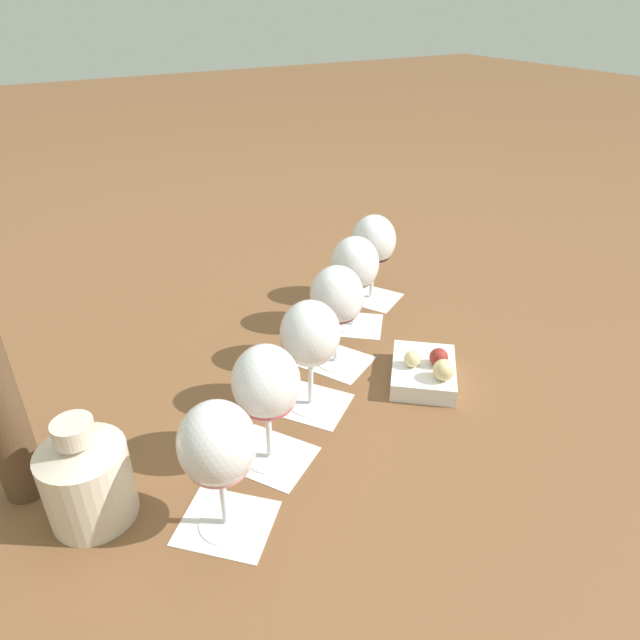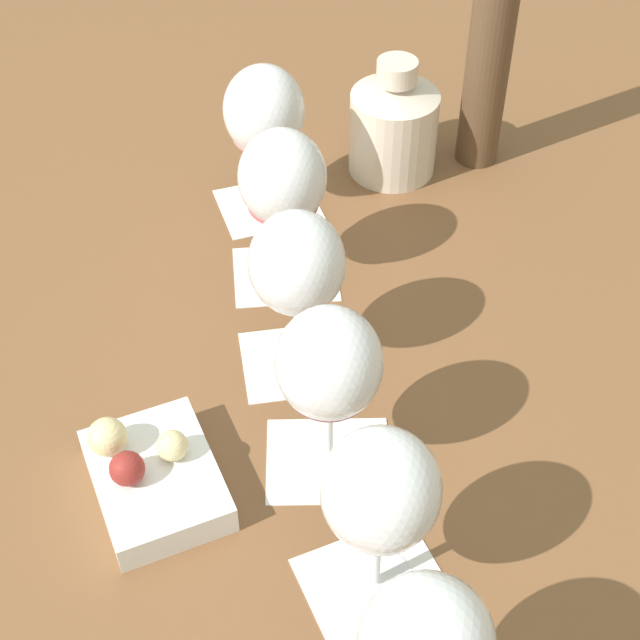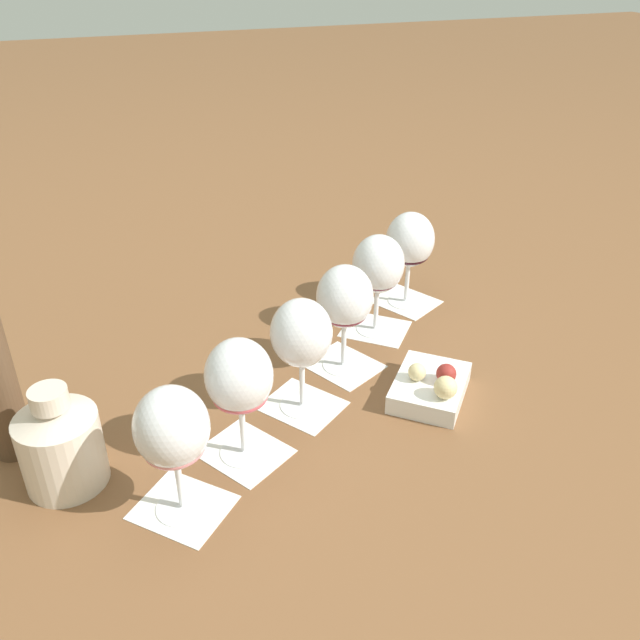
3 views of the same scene
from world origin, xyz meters
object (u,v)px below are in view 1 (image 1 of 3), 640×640
wine_glass_3 (337,300)px  ceramic_vase (86,476)px  wine_glass_0 (218,449)px  wine_glass_5 (373,244)px  snack_dish (425,370)px  wine_glass_4 (355,268)px  wine_glass_1 (266,387)px  wine_glass_2 (310,338)px

wine_glass_3 → ceramic_vase: bearing=-163.0°
wine_glass_0 → wine_glass_5: bearing=39.0°
snack_dish → wine_glass_3: bearing=128.5°
wine_glass_4 → snack_dish: size_ratio=1.06×
wine_glass_0 → wine_glass_4: (0.40, 0.33, -0.00)m
wine_glass_1 → wine_glass_2: 0.13m
wine_glass_2 → ceramic_vase: size_ratio=1.23×
wine_glass_3 → wine_glass_2: bearing=-139.8°
wine_glass_0 → wine_glass_1: (0.10, 0.08, 0.00)m
wine_glass_0 → wine_glass_5: (0.50, 0.41, -0.00)m
wine_glass_1 → wine_glass_5: same height
wine_glass_3 → wine_glass_5: size_ratio=1.00×
wine_glass_5 → wine_glass_2: bearing=-139.2°
wine_glass_1 → ceramic_vase: size_ratio=1.23×
wine_glass_1 → wine_glass_3: size_ratio=1.00×
wine_glass_1 → wine_glass_3: same height
wine_glass_3 → snack_dish: bearing=-51.5°
wine_glass_2 → snack_dish: bearing=-12.2°
wine_glass_2 → wine_glass_3: 0.13m
wine_glass_3 → wine_glass_5: 0.26m
wine_glass_1 → wine_glass_4: bearing=39.4°
wine_glass_2 → wine_glass_5: size_ratio=1.00×
wine_glass_5 → snack_dish: 0.33m
wine_glass_2 → ceramic_vase: wine_glass_2 is taller
wine_glass_5 → ceramic_vase: (-0.64, -0.31, -0.06)m
wine_glass_4 → ceramic_vase: 0.59m
wine_glass_2 → wine_glass_3: size_ratio=1.00×
wine_glass_3 → ceramic_vase: wine_glass_3 is taller
wine_glass_0 → wine_glass_4: 0.52m
wine_glass_3 → wine_glass_4: (0.10, 0.09, -0.00)m
wine_glass_2 → snack_dish: size_ratio=1.06×
wine_glass_2 → wine_glass_0: bearing=-143.7°
ceramic_vase → wine_glass_0: bearing=-35.9°
wine_glass_2 → ceramic_vase: bearing=-171.3°
wine_glass_2 → wine_glass_4: 0.26m
snack_dish → wine_glass_5: bearing=72.5°
wine_glass_1 → wine_glass_5: bearing=39.2°
ceramic_vase → wine_glass_1: bearing=-5.4°
ceramic_vase → snack_dish: 0.55m
wine_glass_1 → wine_glass_2: (0.11, 0.08, -0.00)m
wine_glass_4 → snack_dish: (0.00, -0.22, -0.10)m
wine_glass_0 → wine_glass_2: same height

